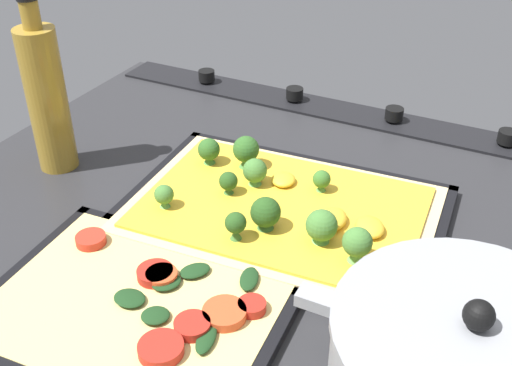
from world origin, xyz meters
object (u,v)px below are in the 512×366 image
broccoli_pizza (281,207)px  baking_tray_back (136,309)px  oil_bottle (48,96)px  veggie_pizza_back (143,304)px  baking_tray_front (282,216)px

broccoli_pizza → baking_tray_back: size_ratio=1.19×
broccoli_pizza → oil_bottle: (32.56, 1.87, 8.60)cm
veggie_pizza_back → baking_tray_front: bearing=-105.3°
baking_tray_back → baking_tray_front: bearing=-106.8°
baking_tray_front → baking_tray_back: same height
broccoli_pizza → baking_tray_back: broccoli_pizza is taller
baking_tray_back → veggie_pizza_back: bearing=-153.9°
baking_tray_back → broccoli_pizza: bearing=-106.8°
oil_bottle → baking_tray_front: bearing=-176.4°
baking_tray_front → oil_bottle: oil_bottle is taller
baking_tray_front → baking_tray_back: (6.34, 21.00, 0.02)cm
baking_tray_front → baking_tray_back: 21.93cm
baking_tray_front → veggie_pizza_back: (5.67, 20.67, 0.76)cm
baking_tray_back → oil_bottle: (26.28, -18.93, 9.97)cm
oil_bottle → veggie_pizza_back: bearing=145.4°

